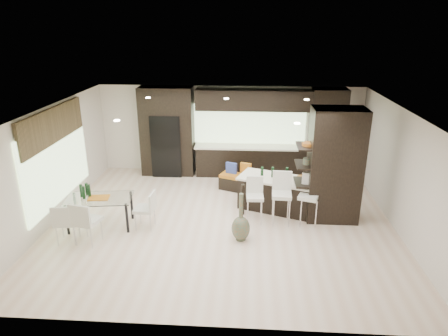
# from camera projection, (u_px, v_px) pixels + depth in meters

# --- Properties ---
(ground) EXTENTS (8.00, 8.00, 0.00)m
(ground) POSITION_uv_depth(u_px,v_px,m) (222.00, 222.00, 9.54)
(ground) COLOR beige
(ground) RESTS_ON ground
(back_wall) EXTENTS (8.00, 0.02, 2.70)m
(back_wall) POSITION_uv_depth(u_px,v_px,m) (230.00, 130.00, 12.35)
(back_wall) COLOR silver
(back_wall) RESTS_ON ground
(left_wall) EXTENTS (0.02, 7.00, 2.70)m
(left_wall) POSITION_uv_depth(u_px,v_px,m) (52.00, 165.00, 9.32)
(left_wall) COLOR silver
(left_wall) RESTS_ON ground
(right_wall) EXTENTS (0.02, 7.00, 2.70)m
(right_wall) POSITION_uv_depth(u_px,v_px,m) (402.00, 173.00, 8.83)
(right_wall) COLOR silver
(right_wall) RESTS_ON ground
(ceiling) EXTENTS (8.00, 7.00, 0.02)m
(ceiling) POSITION_uv_depth(u_px,v_px,m) (222.00, 110.00, 8.61)
(ceiling) COLOR white
(ceiling) RESTS_ON ground
(window_left) EXTENTS (0.04, 3.20, 1.90)m
(window_left) POSITION_uv_depth(u_px,v_px,m) (57.00, 162.00, 9.50)
(window_left) COLOR #B2D199
(window_left) RESTS_ON left_wall
(window_back) EXTENTS (3.40, 0.04, 1.20)m
(window_back) POSITION_uv_depth(u_px,v_px,m) (250.00, 124.00, 12.21)
(window_back) COLOR #B2D199
(window_back) RESTS_ON back_wall
(stone_accent) EXTENTS (0.08, 3.00, 0.80)m
(stone_accent) POSITION_uv_depth(u_px,v_px,m) (53.00, 125.00, 9.19)
(stone_accent) COLOR brown
(stone_accent) RESTS_ON left_wall
(ceiling_spots) EXTENTS (4.00, 3.00, 0.02)m
(ceiling_spots) POSITION_uv_depth(u_px,v_px,m) (223.00, 109.00, 8.85)
(ceiling_spots) COLOR white
(ceiling_spots) RESTS_ON ceiling
(back_cabinetry) EXTENTS (6.80, 0.68, 2.70)m
(back_cabinetry) POSITION_uv_depth(u_px,v_px,m) (246.00, 133.00, 12.01)
(back_cabinetry) COLOR black
(back_cabinetry) RESTS_ON ground
(refrigerator) EXTENTS (0.90, 0.68, 1.90)m
(refrigerator) POSITION_uv_depth(u_px,v_px,m) (168.00, 145.00, 12.25)
(refrigerator) COLOR black
(refrigerator) RESTS_ON ground
(partition_column) EXTENTS (1.20, 0.80, 2.70)m
(partition_column) POSITION_uv_depth(u_px,v_px,m) (335.00, 165.00, 9.29)
(partition_column) COLOR black
(partition_column) RESTS_ON ground
(kitchen_island) EXTENTS (2.18, 1.51, 0.84)m
(kitchen_island) POSITION_uv_depth(u_px,v_px,m) (279.00, 194.00, 10.04)
(kitchen_island) COLOR black
(kitchen_island) RESTS_ON ground
(stool_left) EXTENTS (0.41, 0.41, 0.89)m
(stool_left) POSITION_uv_depth(u_px,v_px,m) (255.00, 205.00, 9.38)
(stool_left) COLOR silver
(stool_left) RESTS_ON ground
(stool_mid) EXTENTS (0.47, 0.47, 1.01)m
(stool_mid) POSITION_uv_depth(u_px,v_px,m) (281.00, 204.00, 9.30)
(stool_mid) COLOR silver
(stool_mid) RESTS_ON ground
(stool_right) EXTENTS (0.55, 0.55, 0.97)m
(stool_right) POSITION_uv_depth(u_px,v_px,m) (308.00, 205.00, 9.27)
(stool_right) COLOR silver
(stool_right) RESTS_ON ground
(bench) EXTENTS (1.26, 0.86, 0.45)m
(bench) POSITION_uv_depth(u_px,v_px,m) (241.00, 183.00, 11.24)
(bench) COLOR black
(bench) RESTS_ON ground
(floor_vase) EXTENTS (0.48, 0.48, 1.10)m
(floor_vase) POSITION_uv_depth(u_px,v_px,m) (241.00, 217.00, 8.57)
(floor_vase) COLOR #4C503A
(floor_vase) RESTS_ON ground
(dining_table) EXTENTS (1.58, 1.02, 0.71)m
(dining_table) POSITION_uv_depth(u_px,v_px,m) (101.00, 212.00, 9.22)
(dining_table) COLOR white
(dining_table) RESTS_ON ground
(chair_near) EXTENTS (0.59, 0.59, 0.91)m
(chair_near) POSITION_uv_depth(u_px,v_px,m) (88.00, 224.00, 8.49)
(chair_near) COLOR silver
(chair_near) RESTS_ON ground
(chair_far) EXTENTS (0.51, 0.51, 0.84)m
(chair_far) POSITION_uv_depth(u_px,v_px,m) (67.00, 224.00, 8.55)
(chair_far) COLOR silver
(chair_far) RESTS_ON ground
(chair_end) EXTENTS (0.47, 0.47, 0.82)m
(chair_end) POSITION_uv_depth(u_px,v_px,m) (145.00, 211.00, 9.14)
(chair_end) COLOR silver
(chair_end) RESTS_ON ground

